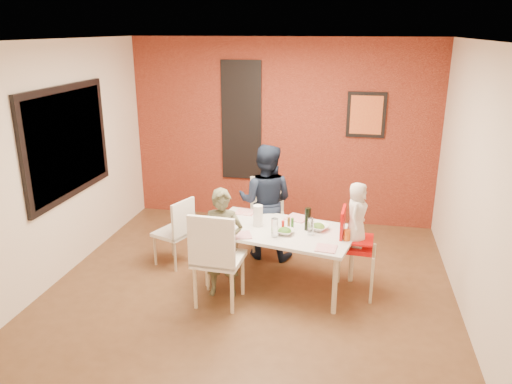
% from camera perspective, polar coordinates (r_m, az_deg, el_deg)
% --- Properties ---
extents(ground, '(4.50, 4.50, 0.00)m').
position_cam_1_polar(ground, '(5.78, -0.59, -10.85)').
color(ground, brown).
rests_on(ground, ground).
extents(ceiling, '(4.50, 4.50, 0.02)m').
position_cam_1_polar(ceiling, '(5.05, -0.69, 16.96)').
color(ceiling, white).
rests_on(ceiling, wall_back).
extents(wall_back, '(4.50, 0.02, 2.70)m').
position_cam_1_polar(wall_back, '(7.41, 2.96, 6.86)').
color(wall_back, '#F1DFC7').
rests_on(wall_back, ground).
extents(wall_front, '(4.50, 0.02, 2.70)m').
position_cam_1_polar(wall_front, '(3.24, -8.93, -8.90)').
color(wall_front, '#F1DFC7').
rests_on(wall_front, ground).
extents(wall_left, '(0.02, 4.50, 2.70)m').
position_cam_1_polar(wall_left, '(6.12, -21.77, 3.09)').
color(wall_left, '#F1DFC7').
rests_on(wall_left, ground).
extents(wall_right, '(0.02, 4.50, 2.70)m').
position_cam_1_polar(wall_right, '(5.30, 23.93, 0.59)').
color(wall_right, '#F1DFC7').
rests_on(wall_right, ground).
extents(brick_accent_wall, '(4.50, 0.02, 2.70)m').
position_cam_1_polar(brick_accent_wall, '(7.40, 2.94, 6.83)').
color(brick_accent_wall, maroon).
rests_on(brick_accent_wall, ground).
extents(picture_window_frame, '(0.05, 1.70, 1.30)m').
position_cam_1_polar(picture_window_frame, '(6.22, -20.78, 5.35)').
color(picture_window_frame, black).
rests_on(picture_window_frame, wall_left).
extents(picture_window_pane, '(0.02, 1.55, 1.15)m').
position_cam_1_polar(picture_window_pane, '(6.21, -20.66, 5.35)').
color(picture_window_pane, black).
rests_on(picture_window_pane, wall_left).
extents(glassblock_strip, '(0.55, 0.03, 1.70)m').
position_cam_1_polar(glassblock_strip, '(7.46, -1.67, 8.12)').
color(glassblock_strip, white).
rests_on(glassblock_strip, wall_back).
extents(glassblock_surround, '(0.60, 0.03, 1.76)m').
position_cam_1_polar(glassblock_surround, '(7.46, -1.68, 8.11)').
color(glassblock_surround, black).
rests_on(glassblock_surround, wall_back).
extents(art_print_frame, '(0.54, 0.03, 0.64)m').
position_cam_1_polar(art_print_frame, '(7.25, 12.48, 8.61)').
color(art_print_frame, black).
rests_on(art_print_frame, wall_back).
extents(art_print_canvas, '(0.44, 0.01, 0.54)m').
position_cam_1_polar(art_print_canvas, '(7.23, 12.48, 8.59)').
color(art_print_canvas, orange).
rests_on(art_print_canvas, wall_back).
extents(dining_table, '(1.77, 1.22, 0.68)m').
position_cam_1_polar(dining_table, '(5.61, 2.82, -4.82)').
color(dining_table, silver).
rests_on(dining_table, ground).
extents(chair_near, '(0.51, 0.51, 1.06)m').
position_cam_1_polar(chair_near, '(5.19, -4.61, -7.18)').
color(chair_near, white).
rests_on(chair_near, ground).
extents(chair_far, '(0.53, 0.53, 0.96)m').
position_cam_1_polar(chair_far, '(6.56, 1.31, -2.07)').
color(chair_far, silver).
rests_on(chair_far, ground).
extents(chair_left, '(0.51, 0.51, 0.86)m').
position_cam_1_polar(chair_left, '(6.18, -8.97, -4.17)').
color(chair_left, white).
rests_on(chair_left, ground).
extents(high_chair, '(0.44, 0.44, 0.98)m').
position_cam_1_polar(high_chair, '(5.54, 10.95, -5.80)').
color(high_chair, red).
rests_on(high_chair, ground).
extents(child_near, '(0.47, 0.34, 1.22)m').
position_cam_1_polar(child_near, '(5.40, -3.84, -5.89)').
color(child_near, '#52523B').
rests_on(child_near, ground).
extents(child_far, '(0.75, 0.60, 1.47)m').
position_cam_1_polar(child_far, '(6.26, 1.10, -1.12)').
color(child_far, black).
rests_on(child_far, ground).
extents(toddler, '(0.29, 0.38, 0.70)m').
position_cam_1_polar(toddler, '(5.40, 11.44, -2.52)').
color(toddler, silver).
rests_on(toddler, high_chair).
extents(plate_near_left, '(0.28, 0.28, 0.01)m').
position_cam_1_polar(plate_near_left, '(5.41, -1.73, -4.96)').
color(plate_near_left, silver).
rests_on(plate_near_left, dining_table).
extents(plate_far_mid, '(0.31, 0.31, 0.01)m').
position_cam_1_polar(plate_far_mid, '(5.90, 4.72, -2.97)').
color(plate_far_mid, white).
rests_on(plate_far_mid, dining_table).
extents(plate_near_right, '(0.23, 0.23, 0.01)m').
position_cam_1_polar(plate_near_right, '(5.15, 8.01, -6.38)').
color(plate_near_right, white).
rests_on(plate_near_right, dining_table).
extents(plate_far_left, '(0.25, 0.25, 0.01)m').
position_cam_1_polar(plate_far_left, '(6.08, -1.26, -2.29)').
color(plate_far_left, white).
rests_on(plate_far_left, dining_table).
extents(salad_bowl_a, '(0.24, 0.24, 0.05)m').
position_cam_1_polar(salad_bowl_a, '(5.46, 3.28, -4.55)').
color(salad_bowl_a, white).
rests_on(salad_bowl_a, dining_table).
extents(salad_bowl_b, '(0.30, 0.30, 0.06)m').
position_cam_1_polar(salad_bowl_b, '(5.61, 7.10, -4.01)').
color(salad_bowl_b, white).
rests_on(salad_bowl_b, dining_table).
extents(wine_bottle, '(0.07, 0.07, 0.26)m').
position_cam_1_polar(wine_bottle, '(5.54, 5.93, -3.10)').
color(wine_bottle, black).
rests_on(wine_bottle, dining_table).
extents(wine_glass_a, '(0.07, 0.07, 0.21)m').
position_cam_1_polar(wine_glass_a, '(5.35, 2.15, -4.11)').
color(wine_glass_a, white).
rests_on(wine_glass_a, dining_table).
extents(wine_glass_b, '(0.07, 0.07, 0.19)m').
position_cam_1_polar(wine_glass_b, '(5.43, 6.27, -3.97)').
color(wine_glass_b, white).
rests_on(wine_glass_b, dining_table).
extents(paper_towel_roll, '(0.11, 0.11, 0.24)m').
position_cam_1_polar(paper_towel_roll, '(5.63, 0.23, -2.73)').
color(paper_towel_roll, white).
rests_on(paper_towel_roll, dining_table).
extents(condiment_red, '(0.03, 0.03, 0.13)m').
position_cam_1_polar(condiment_red, '(5.50, 3.10, -3.93)').
color(condiment_red, red).
rests_on(condiment_red, dining_table).
extents(condiment_green, '(0.03, 0.03, 0.13)m').
position_cam_1_polar(condiment_green, '(5.58, 4.17, -3.60)').
color(condiment_green, '#2E6E24').
rests_on(condiment_green, dining_table).
extents(condiment_brown, '(0.03, 0.03, 0.12)m').
position_cam_1_polar(condiment_brown, '(5.61, 3.76, -3.51)').
color(condiment_brown, brown).
rests_on(condiment_brown, dining_table).
extents(sippy_cup, '(0.07, 0.07, 0.12)m').
position_cam_1_polar(sippy_cup, '(5.37, 10.35, -4.87)').
color(sippy_cup, orange).
rests_on(sippy_cup, dining_table).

